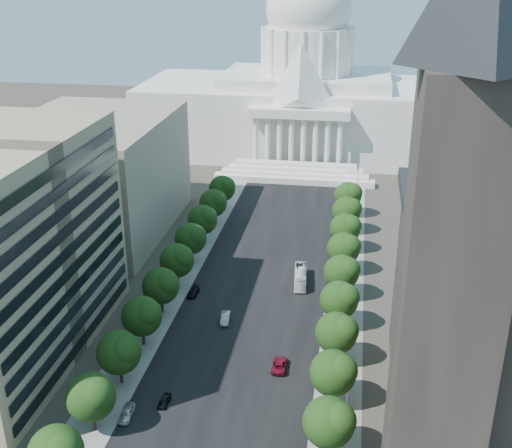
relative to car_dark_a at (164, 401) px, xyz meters
The scene contains 34 objects.
road_asphalt 59.04m from the car_dark_a, 81.18° to the left, with size 30.00×260.00×0.01m, color black.
sidewalk_left 59.19m from the car_dark_a, 99.67° to the left, with size 8.00×260.00×0.02m, color gray.
sidewalk_right 64.74m from the car_dark_a, 64.32° to the left, with size 8.00×260.00×0.02m, color gray.
capitol 154.72m from the car_dark_a, 86.62° to the left, with size 120.00×56.00×73.00m.
office_block_left_far 79.96m from the car_dark_a, 119.68° to the left, with size 38.00×52.00×30.00m, color gray.
tree_l_b 13.02m from the car_dark_a, 137.62° to the right, with size 7.79×7.60×9.97m.
tree_l_c 11.19m from the car_dark_a, 154.27° to the left, with size 7.79×7.60×9.97m.
tree_l_d 19.20m from the car_dark_a, 118.05° to the left, with size 7.79×7.60×9.97m.
tree_l_e 30.00m from the car_dark_a, 107.00° to the left, with size 7.79×7.60×9.97m.
tree_l_f 41.47m from the car_dark_a, 102.10° to the left, with size 7.79×7.60×9.97m.
tree_l_g 53.17m from the car_dark_a, 99.37° to the left, with size 7.79×7.60×9.97m.
tree_l_h 64.98m from the car_dark_a, 97.64° to the left, with size 7.79×7.60×9.97m.
tree_l_i 76.85m from the car_dark_a, 96.45° to the left, with size 7.79×7.60×9.97m.
tree_l_j 88.76m from the car_dark_a, 95.58° to the left, with size 7.79×7.60×9.97m.
tree_r_b 29.09m from the car_dark_a, 15.99° to the right, with size 7.79×7.60×9.97m.
tree_r_c 28.31m from the car_dark_a, ahead, with size 7.79×7.60×9.97m.
tree_r_d 32.33m from the car_dark_a, 30.52° to the left, with size 7.79×7.60×9.97m.
tree_r_e 39.71m from the car_dark_a, 45.78° to the left, with size 7.79×7.60×9.97m.
tree_r_f 48.95m from the car_dark_a, 55.69° to the left, with size 7.79×7.60×9.97m.
tree_r_g 59.19m from the car_dark_a, 62.29° to the left, with size 7.79×7.60×9.97m.
tree_r_h 69.99m from the car_dark_a, 66.88° to the left, with size 7.79×7.60×9.97m.
tree_r_i 81.13m from the car_dark_a, 70.21° to the left, with size 7.79×7.60×9.97m.
tree_r_j 92.49m from the car_dark_a, 72.74° to the left, with size 7.79×7.60×9.97m.
streetlight_b 29.61m from the car_dark_a, ahead, with size 2.61×0.44×9.00m.
streetlight_c 40.85m from the car_dark_a, 44.38° to the left, with size 2.61×0.44×9.00m.
streetlight_d 60.92m from the car_dark_a, 61.50° to the left, with size 2.61×0.44×9.00m.
streetlight_e 83.68m from the car_dark_a, 69.71° to the left, with size 2.61×0.44×9.00m.
streetlight_f 107.45m from the car_dark_a, 74.35° to the left, with size 2.61×0.44×9.00m.
car_dark_a is the anchor object (origin of this frame).
car_silver 27.24m from the car_dark_a, 80.15° to the left, with size 1.72×4.92×1.62m, color #989B9F.
car_red 21.61m from the car_dark_a, 36.30° to the left, with size 2.56×5.55×1.54m, color maroon.
car_dark_b 36.86m from the car_dark_a, 96.93° to the left, with size 1.90×4.67×1.36m, color black.
car_parked 6.43m from the car_dark_a, 140.30° to the right, with size 1.91×4.74×1.62m, color #ADAFB5.
city_bus 49.19m from the car_dark_a, 68.60° to the left, with size 2.61×11.15×3.11m, color silver.
Camera 1 is at (19.52, -50.64, 67.95)m, focal length 45.00 mm.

